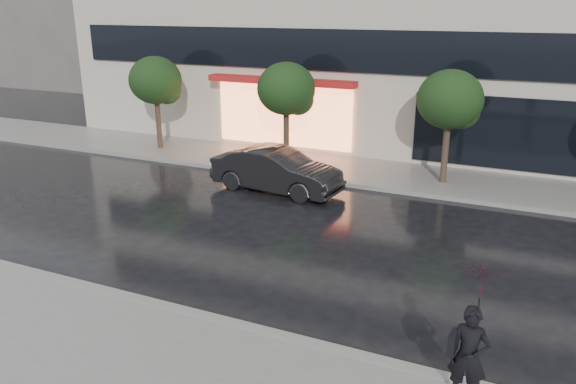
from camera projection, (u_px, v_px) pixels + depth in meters
The scene contains 11 objects.
ground at pixel (221, 296), 12.15m from camera, with size 120.00×120.00×0.00m, color black.
sidewalk_near at pixel (120, 380), 9.32m from camera, with size 60.00×4.50×0.12m, color slate.
sidewalk_far at pixel (362, 171), 20.98m from camera, with size 60.00×3.50×0.12m, color slate.
curb_near at pixel (195, 315), 11.27m from camera, with size 60.00×0.25×0.14m, color gray.
curb_far at pixel (347, 184), 19.47m from camera, with size 60.00×0.25×0.14m, color gray.
bg_building_left at pixel (80, 4), 43.66m from camera, with size 14.00×10.00×12.00m, color #59544F.
tree_far_west at pixel (157, 82), 23.38m from camera, with size 2.20×2.20×3.99m.
tree_mid_west at pixel (288, 91), 21.04m from camera, with size 2.20×2.20×3.99m.
tree_mid_east at pixel (452, 102), 18.69m from camera, with size 2.20×2.20×3.99m.
parked_car at pixel (277, 170), 18.74m from camera, with size 1.55×4.45×1.47m, color black.
pedestrian_with_umbrella at pixel (476, 315), 8.24m from camera, with size 1.03×1.05×2.34m.
Camera 1 is at (5.79, -9.24, 6.00)m, focal length 35.00 mm.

